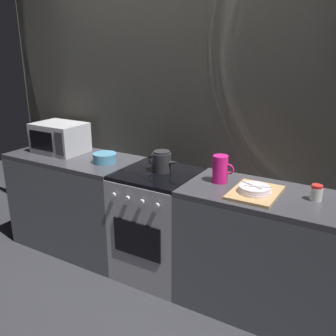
# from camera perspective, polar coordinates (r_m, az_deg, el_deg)

# --- Properties ---
(ground_plane) EXTENTS (8.00, 8.00, 0.00)m
(ground_plane) POSITION_cam_1_polar(r_m,az_deg,el_deg) (3.29, -1.48, -15.61)
(ground_plane) COLOR #2D2D33
(back_wall) EXTENTS (3.60, 0.05, 2.40)m
(back_wall) POSITION_cam_1_polar(r_m,az_deg,el_deg) (3.08, 1.53, 6.34)
(back_wall) COLOR #B2AD9E
(back_wall) RESTS_ON ground_plane
(counter_left) EXTENTS (1.20, 0.60, 0.90)m
(counter_left) POSITION_cam_1_polar(r_m,az_deg,el_deg) (3.58, -13.91, -5.06)
(counter_left) COLOR #515459
(counter_left) RESTS_ON ground_plane
(stove_unit) EXTENTS (0.60, 0.63, 0.90)m
(stove_unit) POSITION_cam_1_polar(r_m,az_deg,el_deg) (3.07, -1.56, -8.64)
(stove_unit) COLOR #9E9EA3
(stove_unit) RESTS_ON ground_plane
(counter_right) EXTENTS (1.20, 0.60, 0.90)m
(counter_right) POSITION_cam_1_polar(r_m,az_deg,el_deg) (2.76, 14.96, -12.64)
(counter_right) COLOR #515459
(counter_right) RESTS_ON ground_plane
(microwave) EXTENTS (0.46, 0.35, 0.27)m
(microwave) POSITION_cam_1_polar(r_m,az_deg,el_deg) (3.56, -16.36, 4.52)
(microwave) COLOR #B2B2B7
(microwave) RESTS_ON counter_left
(kettle) EXTENTS (0.28, 0.15, 0.17)m
(kettle) POSITION_cam_1_polar(r_m,az_deg,el_deg) (2.88, -0.96, 1.01)
(kettle) COLOR #262628
(kettle) RESTS_ON stove_unit
(mixing_bowl) EXTENTS (0.20, 0.20, 0.08)m
(mixing_bowl) POSITION_cam_1_polar(r_m,az_deg,el_deg) (3.17, -9.73, 1.55)
(mixing_bowl) COLOR teal
(mixing_bowl) RESTS_ON counter_left
(pitcher) EXTENTS (0.16, 0.11, 0.20)m
(pitcher) POSITION_cam_1_polar(r_m,az_deg,el_deg) (2.67, 8.09, -0.15)
(pitcher) COLOR #E5197A
(pitcher) RESTS_ON counter_right
(dish_pile) EXTENTS (0.30, 0.40, 0.07)m
(dish_pile) POSITION_cam_1_polar(r_m,az_deg,el_deg) (2.52, 13.27, -3.50)
(dish_pile) COLOR tan
(dish_pile) RESTS_ON counter_right
(spice_jar) EXTENTS (0.08, 0.08, 0.10)m
(spice_jar) POSITION_cam_1_polar(r_m,az_deg,el_deg) (2.53, 21.94, -3.58)
(spice_jar) COLOR silver
(spice_jar) RESTS_ON counter_right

